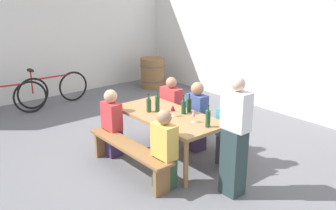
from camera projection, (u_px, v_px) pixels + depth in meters
ground_plane at (168, 159)px, 6.00m from camera, size 24.00×24.00×0.00m
back_wall at (297, 39)px, 7.54m from camera, size 14.00×0.20×3.20m
side_wall at (44, 30)px, 8.86m from camera, size 0.20×7.13×3.20m
tasting_table at (168, 119)px, 5.79m from camera, size 1.83×0.88×0.75m
bench_near at (129, 151)px, 5.44m from camera, size 1.73×0.30×0.45m
bench_far at (202, 127)px, 6.34m from camera, size 1.73×0.30×0.45m
wine_bottle_0 at (184, 107)px, 5.76m from camera, size 0.07×0.07×0.30m
wine_bottle_1 at (157, 103)px, 5.86m from camera, size 0.07×0.07×0.34m
wine_bottle_2 at (189, 105)px, 5.83m from camera, size 0.07×0.07×0.30m
wine_bottle_3 at (149, 105)px, 5.84m from camera, size 0.08×0.08×0.30m
wine_bottle_4 at (208, 118)px, 5.22m from camera, size 0.07×0.07×0.33m
wine_glass_0 at (193, 114)px, 5.40m from camera, size 0.06×0.06×0.19m
wine_glass_1 at (173, 108)px, 5.64m from camera, size 0.07×0.07×0.18m
seated_guest_near_0 at (112, 124)px, 5.98m from camera, size 0.35×0.24×1.10m
seated_guest_near_1 at (164, 151)px, 5.01m from camera, size 0.35×0.24×1.11m
seated_guest_far_0 at (171, 110)px, 6.65m from camera, size 0.40×0.24×1.13m
seated_guest_far_1 at (197, 118)px, 6.16m from camera, size 0.34×0.24×1.17m
seated_guest_far_2 at (228, 131)px, 5.67m from camera, size 0.32×0.24×1.10m
standing_host at (235, 140)px, 4.78m from camera, size 0.36×0.24×1.59m
wine_barrel at (153, 73)px, 10.00m from camera, size 0.67×0.67×0.79m
parked_bicycle_0 at (53, 89)px, 8.55m from camera, size 0.20×1.66×0.90m
parked_bicycle_1 at (2, 100)px, 7.75m from camera, size 0.36×1.78×0.90m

